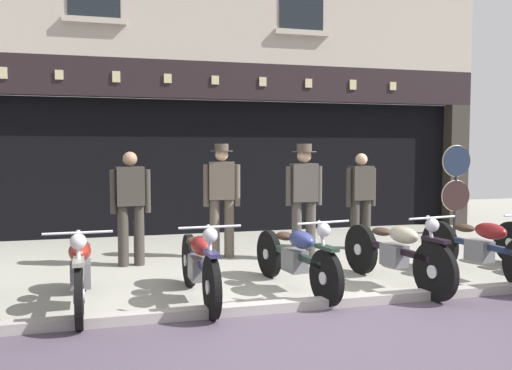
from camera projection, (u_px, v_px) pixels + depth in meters
name	position (u px, v px, depth m)	size (l,w,h in m)	color
ground	(351.00, 350.00, 4.51)	(23.14, 22.00, 0.18)	#99988C
shop_facade	(200.00, 148.00, 12.11)	(11.44, 4.42, 6.11)	black
motorcycle_left	(81.00, 269.00, 5.53)	(0.62, 2.01, 0.90)	black
motorcycle_center_left	(199.00, 263.00, 5.79)	(0.62, 1.94, 0.91)	black
motorcycle_center	(296.00, 256.00, 6.23)	(0.62, 2.00, 0.89)	black
motorcycle_center_right	(395.00, 251.00, 6.42)	(0.62, 2.05, 0.93)	black
motorcycle_right	(481.00, 247.00, 6.69)	(0.62, 2.09, 0.92)	black
salesman_left	(131.00, 203.00, 7.53)	(0.56, 0.26, 1.62)	#38332D
shopkeeper_center	(222.00, 195.00, 8.10)	(0.55, 0.34, 1.73)	brown
salesman_right	(304.00, 195.00, 7.94)	(0.56, 0.36, 1.73)	#47423D
assistant_far_right	(361.00, 196.00, 8.85)	(0.56, 0.27, 1.58)	#38332D
tyre_sign_pole	(456.00, 180.00, 10.36)	(0.62, 0.06, 1.73)	#232328
advert_board_near	(107.00, 151.00, 10.03)	(0.73, 0.03, 1.01)	silver
advert_board_far	(33.00, 146.00, 9.69)	(0.73, 0.03, 0.97)	silver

